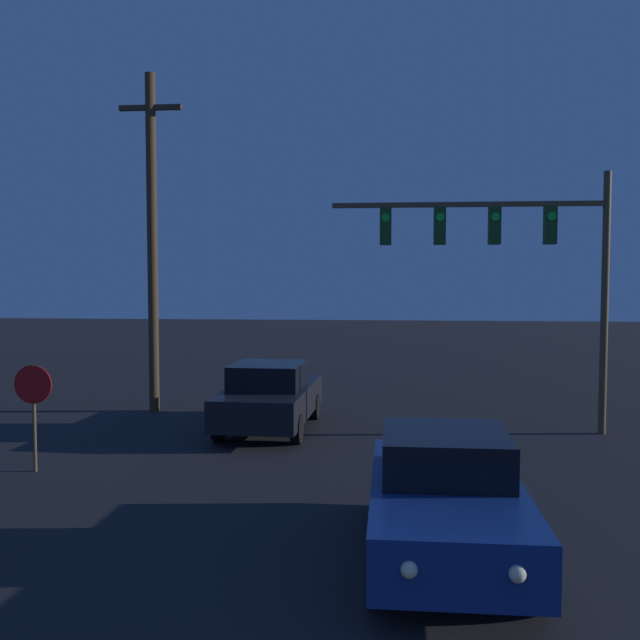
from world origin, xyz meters
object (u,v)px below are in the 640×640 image
car_near (445,496)px  utility_pole (152,238)px  car_far (270,396)px  stop_sign (33,397)px  traffic_signal_mast (515,249)px

car_near → utility_pole: (-7.28, 9.78, 4.00)m
car_near → car_far: size_ratio=0.99×
car_near → car_far: (-3.65, 7.68, 0.00)m
car_near → stop_sign: (-7.56, 3.51, 0.62)m
car_near → car_far: bearing=-64.3°
traffic_signal_mast → stop_sign: (-9.81, -4.47, -2.98)m
car_near → utility_pole: 12.83m
traffic_signal_mast → car_far: bearing=-177.1°
car_near → traffic_signal_mast: 9.03m
traffic_signal_mast → stop_sign: traffic_signal_mast is taller
car_near → stop_sign: size_ratio=2.25×
car_far → stop_sign: size_ratio=2.27×
traffic_signal_mast → stop_sign: size_ratio=3.17×
car_near → traffic_signal_mast: (2.25, 7.98, 3.60)m
stop_sign → traffic_signal_mast: bearing=24.5°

